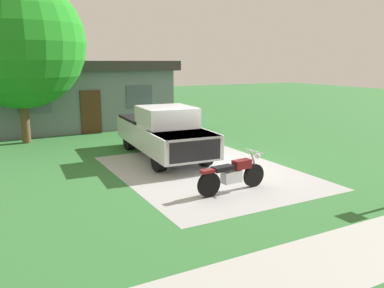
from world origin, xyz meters
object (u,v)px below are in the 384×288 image
shade_tree (18,43)px  neighbor_house (79,93)px  motorcycle (233,175)px  pickup_truck (163,131)px

shade_tree → neighbor_house: shade_tree is taller
shade_tree → motorcycle: bearing=-66.4°
motorcycle → shade_tree: size_ratio=0.32×
pickup_truck → shade_tree: (-4.20, 5.08, 3.27)m
shade_tree → neighbor_house: 5.24m
motorcycle → shade_tree: bearing=113.6°
shade_tree → neighbor_house: (3.08, 3.48, -2.43)m
pickup_truck → motorcycle: bearing=-89.8°
pickup_truck → shade_tree: size_ratio=0.82×
motorcycle → shade_tree: shade_tree is taller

